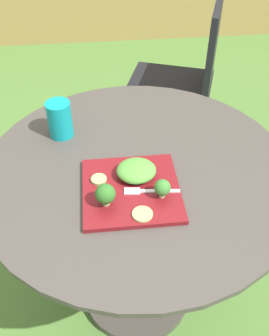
{
  "coord_description": "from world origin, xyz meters",
  "views": [
    {
      "loc": [
        -0.1,
        -0.86,
        1.5
      ],
      "look_at": [
        -0.02,
        -0.05,
        0.77
      ],
      "focal_mm": 41.24,
      "sensor_mm": 36.0,
      "label": 1
    }
  ],
  "objects_px": {
    "patio_chair": "(187,74)",
    "drinking_glass": "(60,121)",
    "fork": "(146,191)",
    "salad_plate": "(131,190)"
  },
  "relations": [
    {
      "from": "patio_chair",
      "to": "salad_plate",
      "type": "bearing_deg",
      "value": -111.14
    },
    {
      "from": "patio_chair",
      "to": "drinking_glass",
      "type": "xyz_separation_m",
      "value": [
        -0.6,
        -0.73,
        0.26
      ]
    },
    {
      "from": "drinking_glass",
      "to": "fork",
      "type": "xyz_separation_m",
      "value": [
        0.24,
        -0.31,
        -0.04
      ]
    },
    {
      "from": "fork",
      "to": "salad_plate",
      "type": "bearing_deg",
      "value": 155.29
    },
    {
      "from": "salad_plate",
      "to": "drinking_glass",
      "type": "bearing_deg",
      "value": 124.89
    },
    {
      "from": "salad_plate",
      "to": "fork",
      "type": "height_order",
      "value": "fork"
    },
    {
      "from": "salad_plate",
      "to": "drinking_glass",
      "type": "distance_m",
      "value": 0.36
    },
    {
      "from": "fork",
      "to": "drinking_glass",
      "type": "bearing_deg",
      "value": 128.17
    },
    {
      "from": "drinking_glass",
      "to": "fork",
      "type": "height_order",
      "value": "drinking_glass"
    },
    {
      "from": "patio_chair",
      "to": "drinking_glass",
      "type": "bearing_deg",
      "value": -129.14
    }
  ]
}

